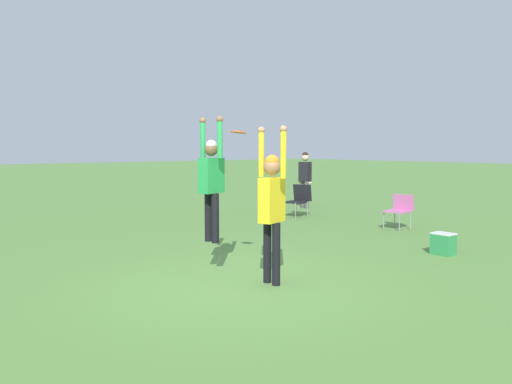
% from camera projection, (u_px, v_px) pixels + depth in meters
% --- Properties ---
extents(ground_plane, '(120.00, 120.00, 0.00)m').
position_uv_depth(ground_plane, '(237.00, 282.00, 7.34)').
color(ground_plane, '#56843D').
extents(person_jumping, '(0.57, 0.46, 1.95)m').
position_uv_depth(person_jumping, '(211.00, 177.00, 7.75)').
color(person_jumping, black).
rests_on(person_jumping, ground_plane).
extents(person_defending, '(0.58, 0.47, 2.28)m').
position_uv_depth(person_defending, '(272.00, 200.00, 7.16)').
color(person_defending, black).
rests_on(person_defending, ground_plane).
extents(frisbee, '(0.24, 0.24, 0.04)m').
position_uv_depth(frisbee, '(238.00, 132.00, 7.62)').
color(frisbee, '#E04C23').
extents(camping_chair_1, '(0.71, 0.76, 0.93)m').
position_uv_depth(camping_chair_1, '(299.00, 198.00, 14.31)').
color(camping_chair_1, gray).
rests_on(camping_chair_1, ground_plane).
extents(camping_chair_2, '(0.61, 0.65, 0.84)m').
position_uv_depth(camping_chair_2, '(400.00, 208.00, 12.14)').
color(camping_chair_2, gray).
rests_on(camping_chair_2, ground_plane).
extents(person_spectator_near, '(0.57, 0.42, 1.84)m').
position_uv_depth(person_spectator_near, '(305.00, 174.00, 16.23)').
color(person_spectator_near, '#4C4C51').
rests_on(person_spectator_near, ground_plane).
extents(cooler_box, '(0.39, 0.30, 0.40)m').
position_uv_depth(cooler_box, '(443.00, 244.00, 9.25)').
color(cooler_box, '#2D8C4C').
rests_on(cooler_box, ground_plane).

